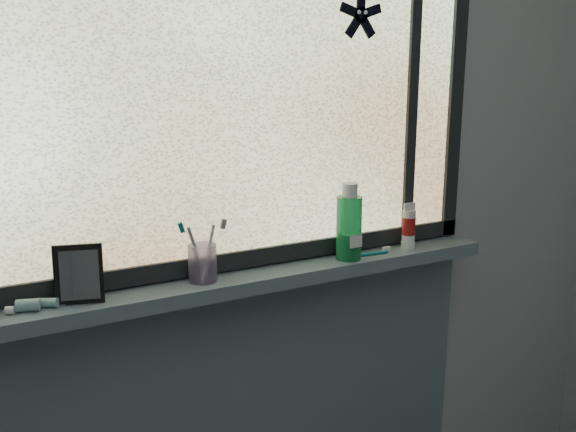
{
  "coord_description": "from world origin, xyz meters",
  "views": [
    {
      "loc": [
        -0.68,
        -0.31,
        1.6
      ],
      "look_at": [
        0.05,
        1.05,
        1.22
      ],
      "focal_mm": 40.0,
      "sensor_mm": 36.0,
      "label": 1
    }
  ],
  "objects_px": {
    "toothbrush_cup": "(203,263)",
    "cream_tube": "(409,224)",
    "vanity_mirror": "(79,274)",
    "mouthwash_bottle": "(349,221)"
  },
  "relations": [
    {
      "from": "vanity_mirror",
      "to": "cream_tube",
      "type": "xyz_separation_m",
      "value": [
        1.0,
        -0.0,
        0.0
      ]
    },
    {
      "from": "toothbrush_cup",
      "to": "cream_tube",
      "type": "xyz_separation_m",
      "value": [
        0.68,
        -0.01,
        0.03
      ]
    },
    {
      "from": "mouthwash_bottle",
      "to": "cream_tube",
      "type": "relative_size",
      "value": 1.84
    },
    {
      "from": "toothbrush_cup",
      "to": "cream_tube",
      "type": "height_order",
      "value": "cream_tube"
    },
    {
      "from": "vanity_mirror",
      "to": "mouthwash_bottle",
      "type": "height_order",
      "value": "mouthwash_bottle"
    },
    {
      "from": "cream_tube",
      "to": "vanity_mirror",
      "type": "bearing_deg",
      "value": 179.85
    },
    {
      "from": "toothbrush_cup",
      "to": "mouthwash_bottle",
      "type": "xyz_separation_m",
      "value": [
        0.45,
        -0.02,
        0.06
      ]
    },
    {
      "from": "toothbrush_cup",
      "to": "mouthwash_bottle",
      "type": "bearing_deg",
      "value": -2.32
    },
    {
      "from": "toothbrush_cup",
      "to": "cream_tube",
      "type": "bearing_deg",
      "value": -0.61
    },
    {
      "from": "toothbrush_cup",
      "to": "mouthwash_bottle",
      "type": "height_order",
      "value": "mouthwash_bottle"
    }
  ]
}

